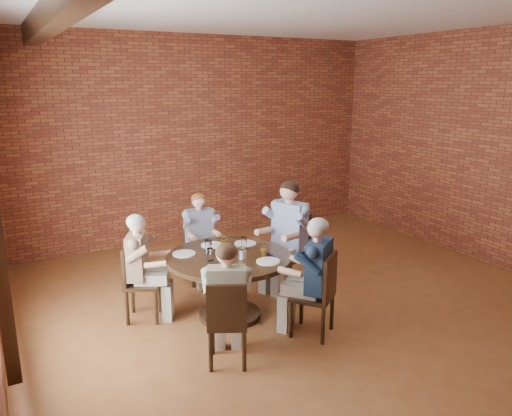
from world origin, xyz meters
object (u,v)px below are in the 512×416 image
chair_b (199,246)px  chair_e (320,292)px  smartphone (269,255)px  chair_a (291,247)px  diner_c (142,268)px  diner_e (313,277)px  chair_d (227,320)px  chair_c (136,279)px  diner_a (287,236)px  diner_b (201,239)px  dining_table (229,274)px  diner_d (227,304)px

chair_b → chair_e: (0.54, -2.04, 0.02)m
smartphone → chair_a: bearing=44.8°
diner_c → diner_e: size_ratio=0.95×
chair_a → smartphone: (-0.74, -0.71, 0.23)m
chair_d → smartphone: 1.14m
chair_b → chair_e: 2.11m
chair_c → diner_c: 0.15m
diner_c → chair_e: size_ratio=1.35×
diner_a → diner_b: 1.16m
diner_b → diner_c: bearing=-138.6°
dining_table → diner_d: 0.98m
dining_table → diner_a: 1.15m
chair_d → chair_e: (1.12, 0.09, 0.02)m
dining_table → chair_e: size_ratio=1.55×
chair_b → diner_c: size_ratio=0.71×
chair_e → chair_b: bearing=-113.4°
chair_a → diner_c: 2.01m
chair_b → chair_c: (-1.07, -0.75, 0.00)m
chair_a → chair_b: size_ratio=1.12×
diner_d → smartphone: size_ratio=8.53×
diner_e → chair_c: bearing=-76.4°
chair_a → chair_d: chair_a is taller
diner_e → chair_e: bearing=90.0°
chair_a → diner_d: bearing=-72.2°
chair_c → diner_c: size_ratio=0.72×
dining_table → chair_c: bearing=154.4°
diner_a → diner_e: size_ratio=1.09×
chair_a → smartphone: 1.05m
diner_a → diner_e: 1.30m
diner_a → chair_d: diner_a is taller
chair_a → diner_b: (-1.01, 0.65, 0.08)m
diner_e → diner_b: bearing=-113.7°
chair_a → chair_c: size_ratio=1.11×
diner_c → chair_e: diner_c is taller
chair_b → chair_a: bearing=-29.8°
smartphone → chair_c: bearing=153.7°
diner_a → diner_d: size_ratio=1.16×
chair_d → diner_e: bearing=-145.3°
diner_a → chair_e: bearing=-39.7°
diner_a → chair_e: diner_a is taller
chair_d → diner_d: diner_d is taller
dining_table → chair_c: chair_c is taller
diner_a → chair_c: 2.00m
dining_table → diner_e: (0.61, -0.78, 0.12)m
chair_a → diner_b: 1.21m
diner_b → diner_a: bearing=-30.9°
diner_b → diner_d: bearing=-99.4°
chair_b → chair_e: chair_e is taller
chair_c → diner_d: (0.51, -1.32, 0.13)m
diner_c → chair_a: bearing=-62.7°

